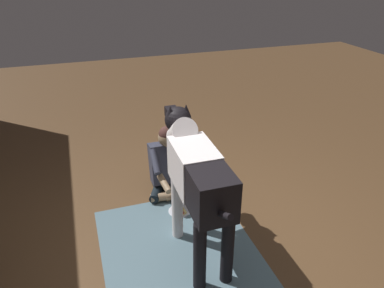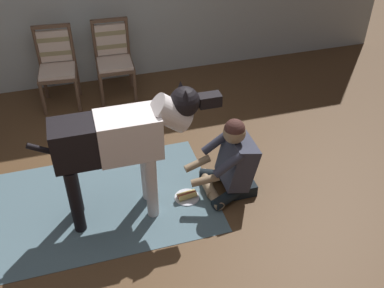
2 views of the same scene
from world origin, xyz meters
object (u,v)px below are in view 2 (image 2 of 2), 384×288
at_px(dining_chair_right_of_pair, 113,56).
at_px(dining_chair_left_of_pair, 57,63).
at_px(large_dog, 122,140).
at_px(hot_dog_on_plate, 187,196).
at_px(person_sitting_on_floor, 232,163).

bearing_deg(dining_chair_right_of_pair, dining_chair_left_of_pair, -179.98).
xyz_separation_m(large_dog, hot_dog_on_plate, (0.56, -0.01, -0.79)).
bearing_deg(dining_chair_left_of_pair, large_dog, -77.98).
distance_m(person_sitting_on_floor, hot_dog_on_plate, 0.54).
bearing_deg(large_dog, person_sitting_on_floor, -0.58).
bearing_deg(dining_chair_right_of_pair, hot_dog_on_plate, -81.60).
height_order(dining_chair_right_of_pair, large_dog, large_dog).
height_order(dining_chair_left_of_pair, person_sitting_on_floor, dining_chair_left_of_pair).
relative_size(dining_chair_left_of_pair, large_dog, 0.60).
height_order(large_dog, hot_dog_on_plate, large_dog).
bearing_deg(large_dog, dining_chair_right_of_pair, 84.03).
height_order(dining_chair_left_of_pair, hot_dog_on_plate, dining_chair_left_of_pair).
bearing_deg(person_sitting_on_floor, hot_dog_on_plate, 179.42).
distance_m(dining_chair_left_of_pair, dining_chair_right_of_pair, 0.70).
xyz_separation_m(dining_chair_left_of_pair, hot_dog_on_plate, (1.03, -2.21, -0.52)).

